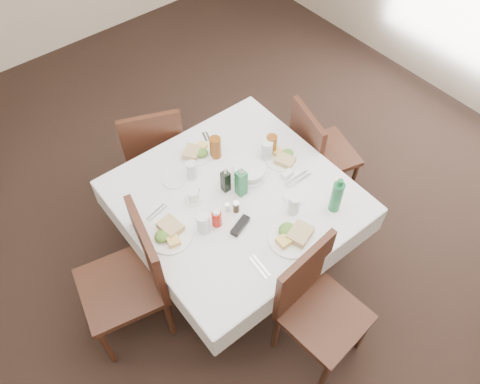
{
  "coord_description": "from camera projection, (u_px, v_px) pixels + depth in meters",
  "views": [
    {
      "loc": [
        -1.04,
        -1.34,
        3.19
      ],
      "look_at": [
        0.13,
        0.11,
        0.8
      ],
      "focal_mm": 35.0,
      "sensor_mm": 36.0,
      "label": 1
    }
  ],
  "objects": [
    {
      "name": "meal_east",
      "position": [
        284.0,
        158.0,
        3.23
      ],
      "size": [
        0.24,
        0.24,
        0.05
      ],
      "color": "white",
      "rests_on": "dining_table"
    },
    {
      "name": "cutlery_w",
      "position": [
        157.0,
        213.0,
        2.97
      ],
      "size": [
        0.16,
        0.07,
        0.01
      ],
      "color": "silver",
      "rests_on": "dining_table"
    },
    {
      "name": "cutlery_e",
      "position": [
        297.0,
        180.0,
        3.13
      ],
      "size": [
        0.21,
        0.06,
        0.01
      ],
      "color": "silver",
      "rests_on": "dining_table"
    },
    {
      "name": "side_plate_a",
      "position": [
        174.0,
        180.0,
        3.13
      ],
      "size": [
        0.16,
        0.16,
        0.01
      ],
      "color": "white",
      "rests_on": "dining_table"
    },
    {
      "name": "salt_shaker",
      "position": [
        227.0,
        208.0,
        2.96
      ],
      "size": [
        0.03,
        0.03,
        0.07
      ],
      "color": "white",
      "rests_on": "dining_table"
    },
    {
      "name": "sunglasses",
      "position": [
        240.0,
        226.0,
        2.89
      ],
      "size": [
        0.16,
        0.1,
        0.03
      ],
      "color": "black",
      "rests_on": "dining_table"
    },
    {
      "name": "chair_east",
      "position": [
        316.0,
        149.0,
        3.62
      ],
      "size": [
        0.54,
        0.54,
        0.93
      ],
      "color": "#301D11",
      "rests_on": "ground"
    },
    {
      "name": "green_bottle",
      "position": [
        337.0,
        196.0,
        2.9
      ],
      "size": [
        0.07,
        0.07,
        0.28
      ],
      "color": "#1C6E3C",
      "rests_on": "dining_table"
    },
    {
      "name": "water_e",
      "position": [
        267.0,
        150.0,
        3.21
      ],
      "size": [
        0.08,
        0.08,
        0.15
      ],
      "color": "silver",
      "rests_on": "dining_table"
    },
    {
      "name": "side_plate_b",
      "position": [
        295.0,
        196.0,
        3.05
      ],
      "size": [
        0.15,
        0.15,
        0.01
      ],
      "color": "white",
      "rests_on": "dining_table"
    },
    {
      "name": "iced_tea_a",
      "position": [
        215.0,
        147.0,
        3.21
      ],
      "size": [
        0.08,
        0.08,
        0.17
      ],
      "color": "brown",
      "rests_on": "dining_table"
    },
    {
      "name": "chair_south",
      "position": [
        315.0,
        301.0,
        2.82
      ],
      "size": [
        0.5,
        0.5,
        0.97
      ],
      "color": "#301D11",
      "rests_on": "ground"
    },
    {
      "name": "oil_cruet_dark",
      "position": [
        226.0,
        181.0,
        3.02
      ],
      "size": [
        0.05,
        0.05,
        0.21
      ],
      "color": "black",
      "rests_on": "dining_table"
    },
    {
      "name": "meal_north",
      "position": [
        197.0,
        152.0,
        3.27
      ],
      "size": [
        0.25,
        0.25,
        0.05
      ],
      "color": "white",
      "rests_on": "dining_table"
    },
    {
      "name": "oil_cruet_green",
      "position": [
        241.0,
        182.0,
        2.98
      ],
      "size": [
        0.06,
        0.06,
        0.26
      ],
      "color": "#1C6E3C",
      "rests_on": "dining_table"
    },
    {
      "name": "ketchup_bottle",
      "position": [
        217.0,
        218.0,
        2.87
      ],
      "size": [
        0.06,
        0.06,
        0.13
      ],
      "color": "#B81306",
      "rests_on": "dining_table"
    },
    {
      "name": "chair_west",
      "position": [
        134.0,
        274.0,
        2.89
      ],
      "size": [
        0.59,
        0.59,
        1.04
      ],
      "color": "#301D11",
      "rests_on": "ground"
    },
    {
      "name": "iced_tea_b",
      "position": [
        271.0,
        145.0,
        3.23
      ],
      "size": [
        0.07,
        0.07,
        0.16
      ],
      "color": "brown",
      "rests_on": "dining_table"
    },
    {
      "name": "ground_plane",
      "position": [
        236.0,
        274.0,
        3.56
      ],
      "size": [
        7.0,
        7.0,
        0.0
      ],
      "primitive_type": "plane",
      "color": "black"
    },
    {
      "name": "bread_basket",
      "position": [
        250.0,
        172.0,
        3.13
      ],
      "size": [
        0.24,
        0.24,
        0.08
      ],
      "color": "silver",
      "rests_on": "dining_table"
    },
    {
      "name": "chair_north",
      "position": [
        154.0,
        146.0,
        3.63
      ],
      "size": [
        0.59,
        0.59,
        0.95
      ],
      "color": "#301D11",
      "rests_on": "ground"
    },
    {
      "name": "dining_table",
      "position": [
        236.0,
        202.0,
        3.12
      ],
      "size": [
        1.41,
        1.41,
        0.76
      ],
      "color": "#301D11",
      "rests_on": "ground"
    },
    {
      "name": "water_s",
      "position": [
        294.0,
        205.0,
        2.92
      ],
      "size": [
        0.08,
        0.08,
        0.14
      ],
      "color": "silver",
      "rests_on": "dining_table"
    },
    {
      "name": "room_shell",
      "position": [
        233.0,
        101.0,
        2.21
      ],
      "size": [
        6.04,
        7.04,
        2.8
      ],
      "color": "beige",
      "rests_on": "ground"
    },
    {
      "name": "pepper_shaker",
      "position": [
        236.0,
        207.0,
        2.95
      ],
      "size": [
        0.04,
        0.04,
        0.09
      ],
      "color": "#3A2A19",
      "rests_on": "dining_table"
    },
    {
      "name": "sugar_caddy",
      "position": [
        287.0,
        174.0,
        3.14
      ],
      "size": [
        0.08,
        0.05,
        0.04
      ],
      "color": "white",
      "rests_on": "dining_table"
    },
    {
      "name": "meal_west",
      "position": [
        169.0,
        233.0,
        2.85
      ],
      "size": [
        0.27,
        0.27,
        0.06
      ],
      "color": "white",
      "rests_on": "dining_table"
    },
    {
      "name": "meal_south",
      "position": [
        293.0,
        235.0,
        2.84
      ],
      "size": [
        0.3,
        0.3,
        0.06
      ],
      "color": "white",
      "rests_on": "dining_table"
    },
    {
      "name": "cutlery_s",
      "position": [
        260.0,
        267.0,
        2.73
      ],
      "size": [
        0.05,
        0.17,
        0.01
      ],
      "color": "silver",
      "rests_on": "dining_table"
    },
    {
      "name": "cutlery_n",
      "position": [
        208.0,
        140.0,
        3.36
      ],
      "size": [
        0.09,
        0.16,
        0.01
      ],
      "color": "silver",
      "rests_on": "dining_table"
    },
    {
      "name": "water_n",
      "position": [
        192.0,
        170.0,
        3.11
      ],
      "size": [
        0.07,
        0.07,
        0.13
      ],
      "color": "silver",
      "rests_on": "dining_table"
    },
    {
      "name": "water_w",
      "position": [
        203.0,
        223.0,
        2.84
      ],
      "size": [
        0.08,
        0.08,
        0.14
      ],
      "color": "silver",
      "rests_on": "dining_table"
    },
    {
      "name": "coffee_mug",
      "position": [
        194.0,
        196.0,
        3.01
      ],
      "size": [
        0.12,
        0.11,
        0.08
      ],
      "color": "white",
      "rests_on": "dining_table"
    }
  ]
}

